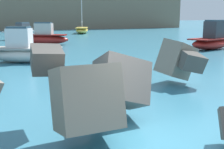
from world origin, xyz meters
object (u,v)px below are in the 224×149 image
object	(u,v)px
boat_near_left	(25,51)
boat_far_left	(82,30)
boat_far_centre	(41,37)
boat_mid_right	(21,34)
boat_near_centre	(211,40)

from	to	relation	value
boat_near_left	boat_far_left	size ratio (longest dim) A/B	0.59
boat_near_left	boat_far_centre	distance (m)	11.34
boat_far_centre	boat_far_left	bearing A→B (deg)	59.16
boat_near_left	boat_far_centre	world-z (taller)	boat_far_centre
boat_far_left	boat_far_centre	world-z (taller)	boat_far_left
boat_far_left	boat_mid_right	bearing A→B (deg)	-141.51
boat_near_left	boat_mid_right	size ratio (longest dim) A/B	0.90
boat_near_left	boat_near_centre	xyz separation A→B (m)	(15.29, 0.78, 0.08)
boat_near_left	boat_mid_right	world-z (taller)	boat_near_left
boat_mid_right	boat_far_centre	distance (m)	8.57
boat_near_centre	boat_far_left	distance (m)	27.39
boat_mid_right	boat_far_centre	size ratio (longest dim) A/B	0.93
boat_near_left	boat_far_centre	bearing A→B (deg)	73.94
boat_near_centre	boat_far_centre	size ratio (longest dim) A/B	0.85
boat_near_centre	boat_far_left	bearing A→B (deg)	93.94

